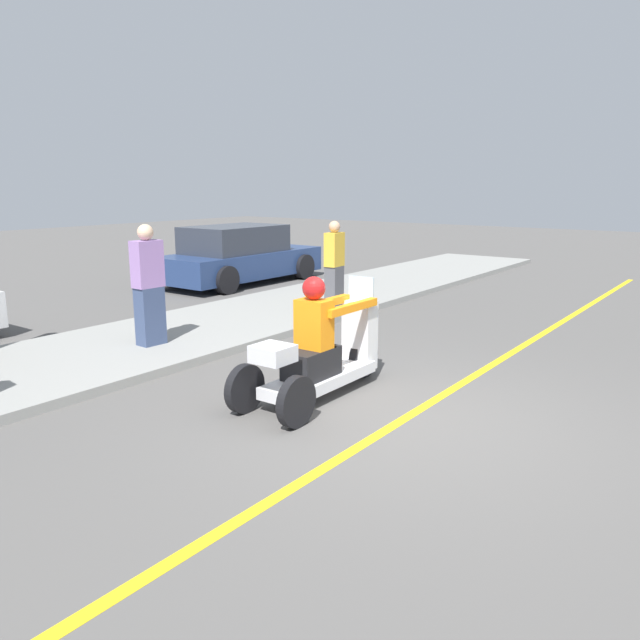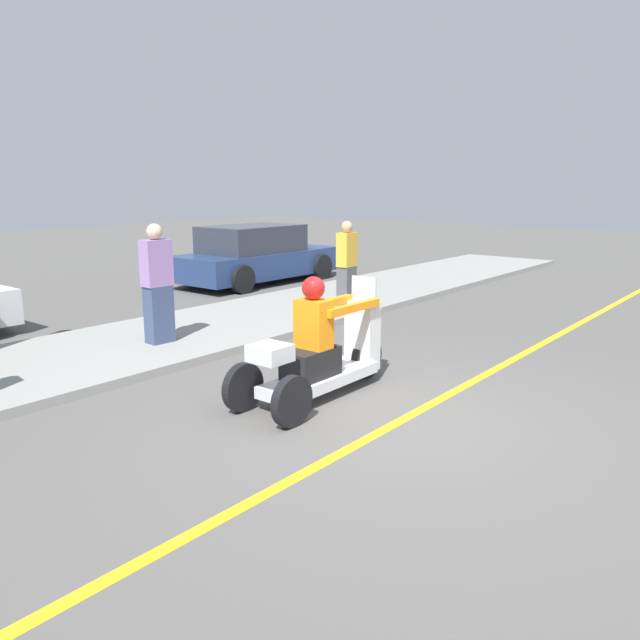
{
  "view_description": "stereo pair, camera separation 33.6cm",
  "coord_description": "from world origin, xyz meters",
  "px_view_note": "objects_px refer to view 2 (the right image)",
  "views": [
    {
      "loc": [
        -5.45,
        -2.93,
        2.41
      ],
      "look_at": [
        0.09,
        1.13,
        0.91
      ],
      "focal_mm": 35.0,
      "sensor_mm": 36.0,
      "label": 1
    },
    {
      "loc": [
        -5.25,
        -3.2,
        2.41
      ],
      "look_at": [
        0.09,
        1.13,
        0.91
      ],
      "focal_mm": 35.0,
      "sensor_mm": 36.0,
      "label": 2
    }
  ],
  "objects_px": {
    "motorcycle_trike": "(321,355)",
    "spectator_with_child": "(347,267)",
    "parked_car_lot_far": "(256,256)",
    "spectator_far_back": "(158,286)"
  },
  "relations": [
    {
      "from": "motorcycle_trike",
      "to": "spectator_far_back",
      "type": "relative_size",
      "value": 1.35
    },
    {
      "from": "spectator_with_child",
      "to": "parked_car_lot_far",
      "type": "relative_size",
      "value": 0.37
    },
    {
      "from": "spectator_with_child",
      "to": "spectator_far_back",
      "type": "distance_m",
      "value": 3.87
    },
    {
      "from": "spectator_far_back",
      "to": "spectator_with_child",
      "type": "bearing_deg",
      "value": -8.58
    },
    {
      "from": "motorcycle_trike",
      "to": "spectator_far_back",
      "type": "height_order",
      "value": "spectator_far_back"
    },
    {
      "from": "spectator_with_child",
      "to": "parked_car_lot_far",
      "type": "distance_m",
      "value": 4.37
    },
    {
      "from": "motorcycle_trike",
      "to": "parked_car_lot_far",
      "type": "relative_size",
      "value": 0.54
    },
    {
      "from": "motorcycle_trike",
      "to": "spectator_with_child",
      "type": "distance_m",
      "value": 4.71
    },
    {
      "from": "spectator_far_back",
      "to": "parked_car_lot_far",
      "type": "height_order",
      "value": "spectator_far_back"
    },
    {
      "from": "motorcycle_trike",
      "to": "spectator_with_child",
      "type": "height_order",
      "value": "spectator_with_child"
    }
  ]
}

